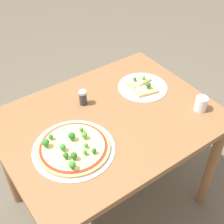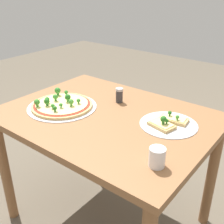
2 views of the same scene
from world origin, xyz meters
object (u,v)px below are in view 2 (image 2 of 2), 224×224
Objects in this scene: pizza_tray_slice at (168,123)px; condiment_shaker at (119,95)px; dining_table at (106,131)px; drinking_cup at (157,157)px; pizza_tray_whole at (62,105)px.

condiment_shaker is at bearing -11.50° from pizza_tray_slice.
dining_table is at bearing 18.04° from pizza_tray_slice.
drinking_cup is (-0.44, 0.23, 0.15)m from dining_table.
pizza_tray_whole is at bearing 17.71° from dining_table.
drinking_cup is at bearing 110.66° from pizza_tray_slice.
drinking_cup is 0.64m from condiment_shaker.
drinking_cup is (-0.13, 0.33, 0.03)m from pizza_tray_slice.
condiment_shaker reaches higher than pizza_tray_whole.
drinking_cup is at bearing 168.19° from pizza_tray_whole.
condiment_shaker is (0.49, -0.41, 0.00)m from drinking_cup.
condiment_shaker is at bearing -75.58° from dining_table.
dining_table is 0.24m from condiment_shaker.
pizza_tray_whole is at bearing 17.89° from pizza_tray_slice.
pizza_tray_whole is 0.34m from condiment_shaker.
condiment_shaker is at bearing -129.60° from pizza_tray_whole.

